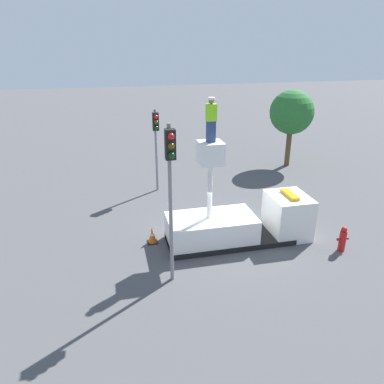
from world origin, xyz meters
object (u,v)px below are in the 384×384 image
(traffic_light_across, at_px, (156,135))
(tree_left_bg, at_px, (292,113))
(bucket_truck, at_px, (239,223))
(traffic_light_pole, at_px, (171,176))
(fire_hydrant, at_px, (343,239))
(worker, at_px, (211,120))
(traffic_cone_rear, at_px, (152,235))

(traffic_light_across, height_order, tree_left_bg, tree_left_bg)
(bucket_truck, relative_size, traffic_light_pole, 1.08)
(traffic_light_across, height_order, fire_hydrant, traffic_light_across)
(bucket_truck, relative_size, tree_left_bg, 1.21)
(traffic_light_pole, height_order, fire_hydrant, traffic_light_pole)
(tree_left_bg, bearing_deg, bucket_truck, -126.68)
(worker, xyz_separation_m, traffic_light_pole, (-2.07, -2.40, -1.33))
(tree_left_bg, bearing_deg, fire_hydrant, -105.02)
(bucket_truck, height_order, traffic_light_across, traffic_light_across)
(fire_hydrant, height_order, traffic_cone_rear, fire_hydrant)
(traffic_light_across, distance_m, traffic_cone_rear, 6.89)
(traffic_light_pole, bearing_deg, worker, 49.26)
(worker, relative_size, traffic_light_across, 0.36)
(traffic_cone_rear, bearing_deg, traffic_light_pole, -82.98)
(traffic_light_across, relative_size, tree_left_bg, 0.91)
(worker, bearing_deg, tree_left_bg, 48.21)
(worker, height_order, traffic_light_pole, worker)
(bucket_truck, xyz_separation_m, fire_hydrant, (3.99, -1.87, -0.29))
(fire_hydrant, bearing_deg, tree_left_bg, 74.98)
(traffic_cone_rear, distance_m, tree_left_bg, 14.40)
(traffic_cone_rear, bearing_deg, fire_hydrant, -17.85)
(traffic_light_across, bearing_deg, tree_left_bg, 15.63)
(worker, bearing_deg, traffic_cone_rear, 165.09)
(traffic_light_across, height_order, traffic_cone_rear, traffic_light_across)
(traffic_light_across, relative_size, traffic_cone_rear, 6.37)
(bucket_truck, distance_m, tree_left_bg, 12.13)
(worker, distance_m, traffic_light_across, 7.16)
(traffic_light_pole, bearing_deg, traffic_cone_rear, 97.02)
(worker, relative_size, tree_left_bg, 0.33)
(traffic_light_pole, relative_size, traffic_cone_rear, 7.86)
(worker, xyz_separation_m, traffic_light_across, (-1.30, 6.72, -2.10))
(fire_hydrant, xyz_separation_m, tree_left_bg, (3.04, 11.32, 3.23))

